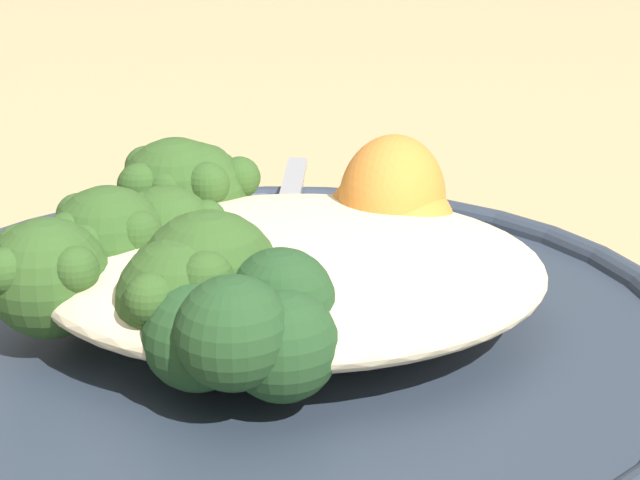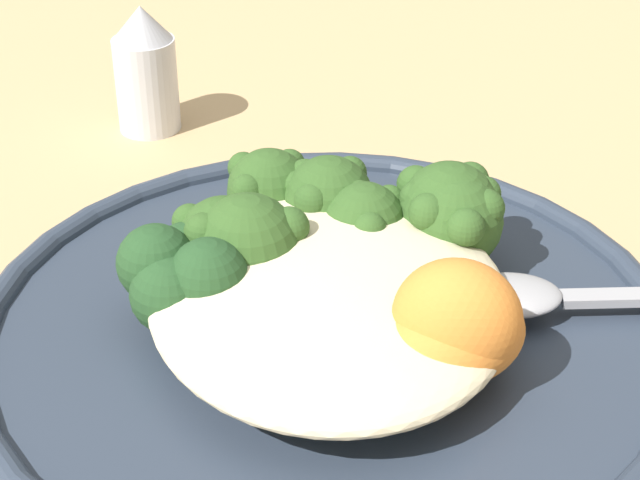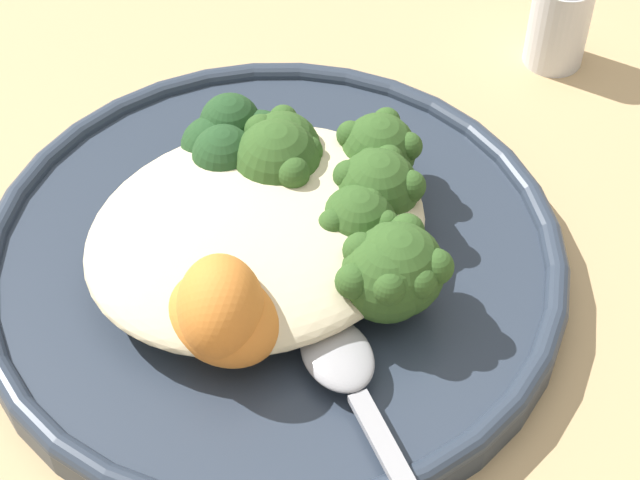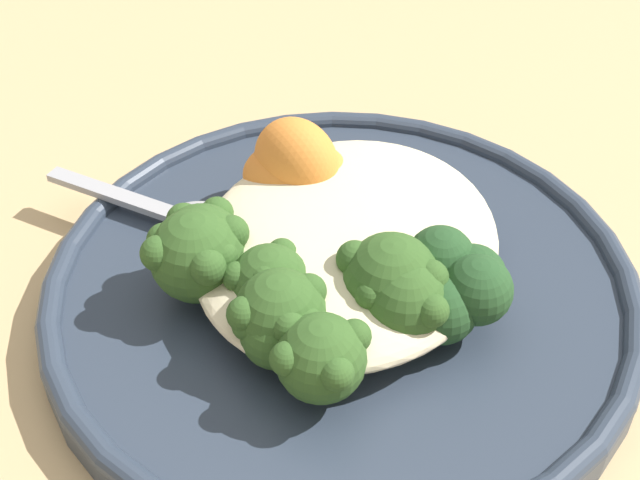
% 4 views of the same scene
% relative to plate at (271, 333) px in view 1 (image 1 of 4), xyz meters
% --- Properties ---
extents(ground_plane, '(4.00, 4.00, 0.00)m').
position_rel_plate_xyz_m(ground_plane, '(0.01, 0.00, -0.01)').
color(ground_plane, tan).
extents(plate, '(0.29, 0.29, 0.02)m').
position_rel_plate_xyz_m(plate, '(0.00, 0.00, 0.00)').
color(plate, '#2D3847').
rests_on(plate, ground_plane).
extents(quinoa_mound, '(0.17, 0.14, 0.03)m').
position_rel_plate_xyz_m(quinoa_mound, '(-0.01, 0.00, 0.02)').
color(quinoa_mound, beige).
rests_on(quinoa_mound, plate).
extents(broccoli_stalk_0, '(0.08, 0.08, 0.04)m').
position_rel_plate_xyz_m(broccoli_stalk_0, '(0.02, -0.05, 0.03)').
color(broccoli_stalk_0, '#ADC675').
rests_on(broccoli_stalk_0, plate).
extents(broccoli_stalk_1, '(0.08, 0.07, 0.04)m').
position_rel_plate_xyz_m(broccoli_stalk_1, '(0.03, -0.05, 0.03)').
color(broccoli_stalk_1, '#ADC675').
rests_on(broccoli_stalk_1, plate).
extents(broccoli_stalk_2, '(0.08, 0.04, 0.04)m').
position_rel_plate_xyz_m(broccoli_stalk_2, '(0.03, -0.02, 0.03)').
color(broccoli_stalk_2, '#ADC675').
rests_on(broccoli_stalk_2, plate).
extents(broccoli_stalk_3, '(0.10, 0.03, 0.03)m').
position_rel_plate_xyz_m(broccoli_stalk_3, '(0.05, -0.00, 0.02)').
color(broccoli_stalk_3, '#ADC675').
rests_on(broccoli_stalk_3, plate).
extents(broccoli_stalk_4, '(0.13, 0.04, 0.04)m').
position_rel_plate_xyz_m(broccoli_stalk_4, '(0.04, -0.01, 0.03)').
color(broccoli_stalk_4, '#ADC675').
rests_on(broccoli_stalk_4, plate).
extents(broccoli_stalk_5, '(0.12, 0.06, 0.04)m').
position_rel_plate_xyz_m(broccoli_stalk_5, '(0.06, 0.02, 0.03)').
color(broccoli_stalk_5, '#ADC675').
rests_on(broccoli_stalk_5, plate).
extents(broccoli_stalk_6, '(0.09, 0.10, 0.04)m').
position_rel_plate_xyz_m(broccoli_stalk_6, '(0.02, 0.03, 0.03)').
color(broccoli_stalk_6, '#ADC675').
rests_on(broccoli_stalk_6, plate).
extents(broccoli_stalk_7, '(0.08, 0.09, 0.04)m').
position_rel_plate_xyz_m(broccoli_stalk_7, '(0.02, 0.03, 0.03)').
color(broccoli_stalk_7, '#ADC675').
rests_on(broccoli_stalk_7, plate).
extents(sweet_potato_chunk_0, '(0.06, 0.07, 0.03)m').
position_rel_plate_xyz_m(sweet_potato_chunk_0, '(-0.04, -0.04, 0.03)').
color(sweet_potato_chunk_0, orange).
rests_on(sweet_potato_chunk_0, plate).
extents(sweet_potato_chunk_1, '(0.05, 0.06, 0.05)m').
position_rel_plate_xyz_m(sweet_potato_chunk_1, '(-0.04, -0.04, 0.03)').
color(sweet_potato_chunk_1, orange).
rests_on(sweet_potato_chunk_1, plate).
extents(kale_tuft, '(0.05, 0.06, 0.04)m').
position_rel_plate_xyz_m(kale_tuft, '(0.01, 0.06, 0.03)').
color(kale_tuft, '#234723').
rests_on(kale_tuft, plate).
extents(spoon, '(0.03, 0.12, 0.01)m').
position_rel_plate_xyz_m(spoon, '(-0.01, -0.08, 0.01)').
color(spoon, '#A3A3A8').
rests_on(spoon, plate).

